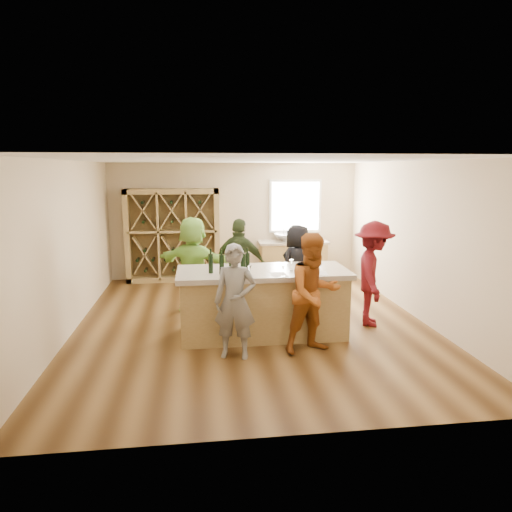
{
  "coord_description": "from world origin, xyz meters",
  "views": [
    {
      "loc": [
        -0.9,
        -7.62,
        2.67
      ],
      "look_at": [
        0.1,
        0.2,
        1.15
      ],
      "focal_mm": 32.0,
      "sensor_mm": 36.0,
      "label": 1
    }
  ],
  "objects": [
    {
      "name": "person_near_left",
      "position": [
        -0.41,
        -1.45,
        0.82
      ],
      "size": [
        0.69,
        0.57,
        1.64
      ],
      "primitive_type": "imported",
      "rotation": [
        0.0,
        0.0,
        -0.24
      ],
      "color": "slate",
      "rests_on": "floor"
    },
    {
      "name": "tasting_menu_a",
      "position": [
        -0.26,
        -1.02,
        1.08
      ],
      "size": [
        0.32,
        0.36,
        0.0
      ],
      "primitive_type": "cube",
      "rotation": [
        0.0,
        0.0,
        0.41
      ],
      "color": "white",
      "rests_on": "tasting_counter_top"
    },
    {
      "name": "floor",
      "position": [
        0.0,
        0.0,
        -0.05
      ],
      "size": [
        6.0,
        7.0,
        0.1
      ],
      "primitive_type": "cube",
      "color": "brown",
      "rests_on": "ground"
    },
    {
      "name": "wall_back",
      "position": [
        0.0,
        3.55,
        1.4
      ],
      "size": [
        6.0,
        0.1,
        2.8
      ],
      "primitive_type": "cube",
      "color": "beige",
      "rests_on": "ground"
    },
    {
      "name": "wine_glass_c",
      "position": [
        0.76,
        -1.02,
        1.16
      ],
      "size": [
        0.07,
        0.07,
        0.16
      ],
      "primitive_type": "cone",
      "rotation": [
        0.0,
        0.0,
        -0.18
      ],
      "color": "white",
      "rests_on": "tasting_counter_top"
    },
    {
      "name": "person_near_right",
      "position": [
        0.75,
        -1.39,
        0.88
      ],
      "size": [
        0.96,
        0.7,
        1.77
      ],
      "primitive_type": "imported",
      "rotation": [
        0.0,
        0.0,
        0.3
      ],
      "color": "#994C19",
      "rests_on": "floor"
    },
    {
      "name": "tasting_menu_c",
      "position": [
        0.95,
        -0.95,
        1.08
      ],
      "size": [
        0.23,
        0.3,
        0.0
      ],
      "primitive_type": "cube",
      "rotation": [
        0.0,
        0.0,
        -0.09
      ],
      "color": "white",
      "rests_on": "tasting_counter_top"
    },
    {
      "name": "sink",
      "position": [
        1.2,
        3.2,
        1.01
      ],
      "size": [
        0.54,
        0.54,
        0.19
      ],
      "primitive_type": "imported",
      "color": "silver",
      "rests_on": "back_counter_top"
    },
    {
      "name": "wine_glass_b",
      "position": [
        0.34,
        -1.11,
        1.16
      ],
      "size": [
        0.08,
        0.08,
        0.17
      ],
      "primitive_type": "cone",
      "rotation": [
        0.0,
        0.0,
        0.29
      ],
      "color": "white",
      "rests_on": "tasting_counter_top"
    },
    {
      "name": "wall_front",
      "position": [
        0.0,
        -3.55,
        1.4
      ],
      "size": [
        6.0,
        0.1,
        2.8
      ],
      "primitive_type": "cube",
      "color": "beige",
      "rests_on": "ground"
    },
    {
      "name": "person_far_left",
      "position": [
        -1.0,
        0.81,
        0.9
      ],
      "size": [
        1.75,
        1.34,
        1.8
      ],
      "primitive_type": "imported",
      "rotation": [
        0.0,
        0.0,
        2.63
      ],
      "color": "#8CC64C",
      "rests_on": "floor"
    },
    {
      "name": "tasting_counter_base",
      "position": [
        0.11,
        -0.61,
        0.5
      ],
      "size": [
        2.6,
        1.0,
        1.0
      ],
      "primitive_type": "cube",
      "color": "#9D814B",
      "rests_on": "floor"
    },
    {
      "name": "wall_left",
      "position": [
        -3.05,
        0.0,
        1.4
      ],
      "size": [
        0.1,
        7.0,
        2.8
      ],
      "primitive_type": "cube",
      "color": "beige",
      "rests_on": "ground"
    },
    {
      "name": "wine_bottle_d",
      "position": [
        -0.23,
        -0.87,
        1.24
      ],
      "size": [
        0.08,
        0.08,
        0.32
      ],
      "primitive_type": "cylinder",
      "rotation": [
        0.0,
        0.0,
        -0.03
      ],
      "color": "black",
      "rests_on": "tasting_counter_top"
    },
    {
      "name": "wine_rack",
      "position": [
        -1.5,
        3.27,
        1.1
      ],
      "size": [
        2.2,
        0.45,
        2.2
      ],
      "primitive_type": "cube",
      "color": "#9D814B",
      "rests_on": "floor"
    },
    {
      "name": "wine_bottle_c",
      "position": [
        -0.4,
        -0.69,
        1.24
      ],
      "size": [
        0.1,
        0.1,
        0.32
      ],
      "primitive_type": "cylinder",
      "rotation": [
        0.0,
        0.0,
        -0.3
      ],
      "color": "black",
      "rests_on": "tasting_counter_top"
    },
    {
      "name": "person_server",
      "position": [
        2.05,
        -0.36,
        0.9
      ],
      "size": [
        0.88,
        1.28,
        1.8
      ],
      "primitive_type": "imported",
      "rotation": [
        0.0,
        0.0,
        1.25
      ],
      "color": "#590F14",
      "rests_on": "floor"
    },
    {
      "name": "wine_bottle_a",
      "position": [
        -0.72,
        -0.73,
        1.23
      ],
      "size": [
        0.1,
        0.1,
        0.3
      ],
      "primitive_type": "cylinder",
      "rotation": [
        0.0,
        0.0,
        -0.38
      ],
      "color": "black",
      "rests_on": "tasting_counter_top"
    },
    {
      "name": "wall_right",
      "position": [
        3.05,
        0.0,
        1.4
      ],
      "size": [
        0.1,
        7.0,
        2.8
      ],
      "primitive_type": "cube",
      "color": "beige",
      "rests_on": "ground"
    },
    {
      "name": "wine_bottle_e",
      "position": [
        -0.16,
        -0.74,
        1.23
      ],
      "size": [
        0.08,
        0.08,
        0.3
      ],
      "primitive_type": "cylinder",
      "rotation": [
        0.0,
        0.0,
        0.11
      ],
      "color": "black",
      "rests_on": "tasting_counter_top"
    },
    {
      "name": "tasting_menu_b",
      "position": [
        0.3,
        -0.97,
        1.08
      ],
      "size": [
        0.24,
        0.33,
        0.0
      ],
      "primitive_type": "cube",
      "rotation": [
        0.0,
        0.0,
        0.03
      ],
      "color": "white",
      "rests_on": "tasting_counter_top"
    },
    {
      "name": "back_counter_top",
      "position": [
        1.4,
        3.2,
        0.89
      ],
      "size": [
        1.7,
        0.62,
        0.06
      ],
      "primitive_type": "cube",
      "color": "#A79A89",
      "rests_on": "back_counter_base"
    },
    {
      "name": "window_frame",
      "position": [
        1.5,
        3.47,
        1.75
      ],
      "size": [
        1.3,
        0.06,
        1.3
      ],
      "primitive_type": "cube",
      "color": "white",
      "rests_on": "wall_back"
    },
    {
      "name": "tasting_counter_top",
      "position": [
        0.11,
        -0.61,
        1.04
      ],
      "size": [
        2.72,
        1.12,
        0.08
      ],
      "primitive_type": "cube",
      "color": "#A79A89",
      "rests_on": "tasting_counter_base"
    },
    {
      "name": "person_far_mid",
      "position": [
        -0.13,
        0.8,
        0.87
      ],
      "size": [
        1.15,
        0.9,
        1.75
      ],
      "primitive_type": "imported",
      "rotation": [
        0.0,
        0.0,
        2.71
      ],
      "color": "#263319",
      "rests_on": "floor"
    },
    {
      "name": "faucet",
      "position": [
        1.2,
        3.38,
        1.07
      ],
      "size": [
        0.02,
        0.02,
        0.3
      ],
      "primitive_type": "cylinder",
      "color": "silver",
      "rests_on": "back_counter_top"
    },
    {
      "name": "wine_bottle_b",
      "position": [
        -0.56,
        -0.83,
        1.23
      ],
      "size": [
        0.09,
        0.09,
        0.3
      ],
      "primitive_type": "cylinder",
      "rotation": [
        0.0,
        0.0,
        0.25
      ],
      "color": "black",
      "rests_on": "tasting_counter_top"
    },
    {
      "name": "back_counter_base",
      "position": [
        1.4,
        3.2,
        0.43
      ],
      "size": [
        1.6,
        0.58,
        0.86
      ],
      "primitive_type": "cube",
      "color": "#9D814B",
      "rests_on": "floor"
    },
    {
      "name": "wine_glass_d",
      "position": [
        0.54,
        -0.75,
        1.17
      ],
      "size": [
        0.08,
        0.08,
        0.18
      ],
      "primitive_type": "cone",
      "rotation": [
        0.0,
        0.0,
        -0.3
      ],
      "color": "white",
      "rests_on": "tasting_counter_top"
    },
    {
      "name": "ceiling",
      "position": [
        0.0,
        0.0,
        2.85
      ],
      "size": [
        6.0,
        7.0,
        0.1
      ],
      "primitive_type": "cube",
      "color": "white",
      "rests_on": "ground"
    },
    {
      "name": "person_far_right",
      "position": [
        0.99,
        0.86,
        0.8
      ],
      "size": [
        0.94,
        0.85,
        1.61
      ],
      "primitive_type": "imported",
      "rotation": [
        0.0,
        0.0,
        3.7
      ],
      "color": "black",
      "rests_on": "floor"
    },
    {
      "name": "wine_glass_a",
      "position": [
        -0.17,
        -1.1,
        1.17
      ],
      "size": [
        0.08,
        0.08,
        0.18
      ],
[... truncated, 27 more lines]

